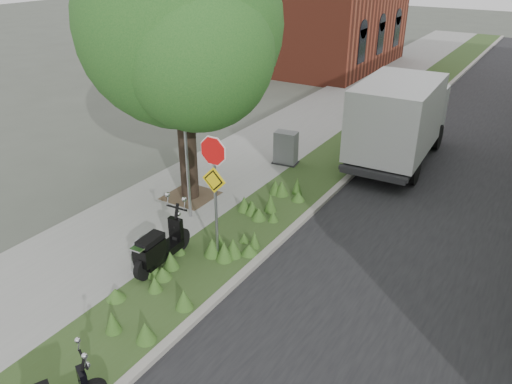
# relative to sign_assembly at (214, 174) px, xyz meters

# --- Properties ---
(ground) EXTENTS (120.00, 120.00, 0.00)m
(ground) POSITION_rel_sign_assembly_xyz_m (1.40, -0.58, -2.33)
(ground) COLOR #4C5147
(ground) RESTS_ON ground
(sidewalk_near) EXTENTS (3.50, 60.00, 0.12)m
(sidewalk_near) POSITION_rel_sign_assembly_xyz_m (-2.85, 9.42, -2.27)
(sidewalk_near) COLOR gray
(sidewalk_near) RESTS_ON ground
(verge) EXTENTS (2.00, 60.00, 0.12)m
(verge) POSITION_rel_sign_assembly_xyz_m (-0.10, 9.42, -2.27)
(verge) COLOR #354B20
(verge) RESTS_ON ground
(kerb_near) EXTENTS (0.20, 60.00, 0.13)m
(kerb_near) POSITION_rel_sign_assembly_xyz_m (0.90, 9.42, -2.26)
(kerb_near) COLOR #9E9991
(kerb_near) RESTS_ON ground
(road) EXTENTS (7.00, 60.00, 0.01)m
(road) POSITION_rel_sign_assembly_xyz_m (4.40, 9.42, -2.32)
(road) COLOR black
(road) RESTS_ON ground
(street_tree_main) EXTENTS (6.21, 5.54, 7.66)m
(street_tree_main) POSITION_rel_sign_assembly_xyz_m (-2.68, 2.28, 2.48)
(street_tree_main) COLOR black
(street_tree_main) RESTS_ON ground
(bare_post) EXTENTS (0.08, 0.08, 4.00)m
(bare_post) POSITION_rel_sign_assembly_xyz_m (-1.80, 1.22, -0.21)
(bare_post) COLOR #A5A8AD
(bare_post) RESTS_ON ground
(bike_hoop) EXTENTS (0.06, 0.78, 0.77)m
(bike_hoop) POSITION_rel_sign_assembly_xyz_m (-1.30, -1.18, -1.83)
(bike_hoop) COLOR #A5A8AD
(bike_hoop) RESTS_ON ground
(sign_assembly) EXTENTS (0.94, 0.08, 3.22)m
(sign_assembly) POSITION_rel_sign_assembly_xyz_m (0.00, 0.00, 0.00)
(sign_assembly) COLOR #A5A8AD
(sign_assembly) RESTS_ON ground
(scooter_near) EXTENTS (0.47, 1.96, 0.94)m
(scooter_near) POSITION_rel_sign_assembly_xyz_m (-0.89, -1.13, -1.75)
(scooter_near) COLOR black
(scooter_near) RESTS_ON ground
(box_truck) EXTENTS (2.47, 5.73, 2.55)m
(box_truck) POSITION_rel_sign_assembly_xyz_m (1.70, 8.33, -0.67)
(box_truck) COLOR #262628
(box_truck) RESTS_ON ground
(utility_cabinet) EXTENTS (0.91, 0.67, 1.13)m
(utility_cabinet) POSITION_rel_sign_assembly_xyz_m (-1.40, 5.96, -1.67)
(utility_cabinet) COLOR #262628
(utility_cabinet) RESTS_ON ground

